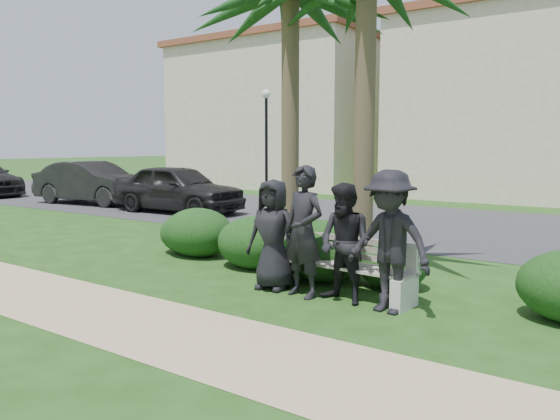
{
  "coord_description": "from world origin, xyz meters",
  "views": [
    {
      "loc": [
        4.23,
        -5.91,
        2.05
      ],
      "look_at": [
        -0.61,
        1.0,
        1.05
      ],
      "focal_mm": 35.0,
      "sensor_mm": 36.0,
      "label": 1
    }
  ],
  "objects_px": {
    "man_b": "(303,232)",
    "man_d": "(389,242)",
    "man_c": "(345,244)",
    "car_a": "(178,188)",
    "park_bench": "(337,269)",
    "street_lamp": "(266,123)",
    "car_b": "(93,183)",
    "man_a": "(273,235)"
  },
  "relations": [
    {
      "from": "street_lamp",
      "to": "man_b",
      "type": "xyz_separation_m",
      "value": [
        9.32,
        -11.77,
        -2.05
      ]
    },
    {
      "from": "car_b",
      "to": "park_bench",
      "type": "bearing_deg",
      "value": -119.69
    },
    {
      "from": "man_c",
      "to": "car_a",
      "type": "relative_size",
      "value": 0.36
    },
    {
      "from": "park_bench",
      "to": "man_a",
      "type": "distance_m",
      "value": 1.03
    },
    {
      "from": "street_lamp",
      "to": "man_d",
      "type": "height_order",
      "value": "street_lamp"
    },
    {
      "from": "man_b",
      "to": "man_d",
      "type": "distance_m",
      "value": 1.24
    },
    {
      "from": "man_b",
      "to": "car_b",
      "type": "distance_m",
      "value": 13.78
    },
    {
      "from": "street_lamp",
      "to": "man_d",
      "type": "relative_size",
      "value": 2.43
    },
    {
      "from": "man_b",
      "to": "car_b",
      "type": "relative_size",
      "value": 0.4
    },
    {
      "from": "man_a",
      "to": "car_a",
      "type": "bearing_deg",
      "value": 138.13
    },
    {
      "from": "man_a",
      "to": "man_c",
      "type": "height_order",
      "value": "man_a"
    },
    {
      "from": "man_c",
      "to": "car_b",
      "type": "relative_size",
      "value": 0.35
    },
    {
      "from": "park_bench",
      "to": "car_b",
      "type": "relative_size",
      "value": 0.5
    },
    {
      "from": "car_a",
      "to": "man_d",
      "type": "bearing_deg",
      "value": -123.51
    },
    {
      "from": "man_a",
      "to": "man_d",
      "type": "bearing_deg",
      "value": -7.87
    },
    {
      "from": "man_d",
      "to": "car_a",
      "type": "height_order",
      "value": "man_d"
    },
    {
      "from": "man_c",
      "to": "car_a",
      "type": "xyz_separation_m",
      "value": [
        -8.85,
        5.68,
        -0.04
      ]
    },
    {
      "from": "park_bench",
      "to": "man_a",
      "type": "bearing_deg",
      "value": -159.15
    },
    {
      "from": "street_lamp",
      "to": "man_c",
      "type": "xyz_separation_m",
      "value": [
        9.92,
        -11.71,
        -2.16
      ]
    },
    {
      "from": "man_c",
      "to": "man_d",
      "type": "height_order",
      "value": "man_d"
    },
    {
      "from": "street_lamp",
      "to": "man_c",
      "type": "bearing_deg",
      "value": -49.73
    },
    {
      "from": "man_c",
      "to": "park_bench",
      "type": "bearing_deg",
      "value": 143.95
    },
    {
      "from": "man_c",
      "to": "car_a",
      "type": "distance_m",
      "value": 10.52
    },
    {
      "from": "street_lamp",
      "to": "car_a",
      "type": "distance_m",
      "value": 6.51
    },
    {
      "from": "man_b",
      "to": "man_c",
      "type": "relative_size",
      "value": 1.14
    },
    {
      "from": "man_b",
      "to": "car_b",
      "type": "xyz_separation_m",
      "value": [
        -12.51,
        5.78,
        -0.15
      ]
    },
    {
      "from": "street_lamp",
      "to": "man_b",
      "type": "relative_size",
      "value": 2.39
    },
    {
      "from": "man_b",
      "to": "man_d",
      "type": "relative_size",
      "value": 1.02
    },
    {
      "from": "man_a",
      "to": "man_c",
      "type": "xyz_separation_m",
      "value": [
        1.18,
        -0.03,
        -0.0
      ]
    },
    {
      "from": "man_c",
      "to": "car_b",
      "type": "xyz_separation_m",
      "value": [
        -13.12,
        5.73,
        -0.04
      ]
    },
    {
      "from": "man_a",
      "to": "man_c",
      "type": "relative_size",
      "value": 1.01
    },
    {
      "from": "park_bench",
      "to": "car_a",
      "type": "relative_size",
      "value": 0.52
    },
    {
      "from": "man_a",
      "to": "man_d",
      "type": "distance_m",
      "value": 1.81
    },
    {
      "from": "street_lamp",
      "to": "park_bench",
      "type": "relative_size",
      "value": 1.9
    },
    {
      "from": "park_bench",
      "to": "man_b",
      "type": "xyz_separation_m",
      "value": [
        -0.33,
        -0.35,
        0.54
      ]
    },
    {
      "from": "man_d",
      "to": "car_a",
      "type": "xyz_separation_m",
      "value": [
        -9.49,
        5.73,
        -0.14
      ]
    },
    {
      "from": "man_a",
      "to": "man_c",
      "type": "bearing_deg",
      "value": -6.82
    },
    {
      "from": "street_lamp",
      "to": "man_a",
      "type": "bearing_deg",
      "value": -53.19
    },
    {
      "from": "car_a",
      "to": "man_a",
      "type": "bearing_deg",
      "value": -128.75
    },
    {
      "from": "car_a",
      "to": "man_c",
      "type": "bearing_deg",
      "value": -125.06
    },
    {
      "from": "park_bench",
      "to": "man_a",
      "type": "height_order",
      "value": "man_a"
    },
    {
      "from": "man_a",
      "to": "car_a",
      "type": "xyz_separation_m",
      "value": [
        -7.68,
        5.66,
        -0.05
      ]
    }
  ]
}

